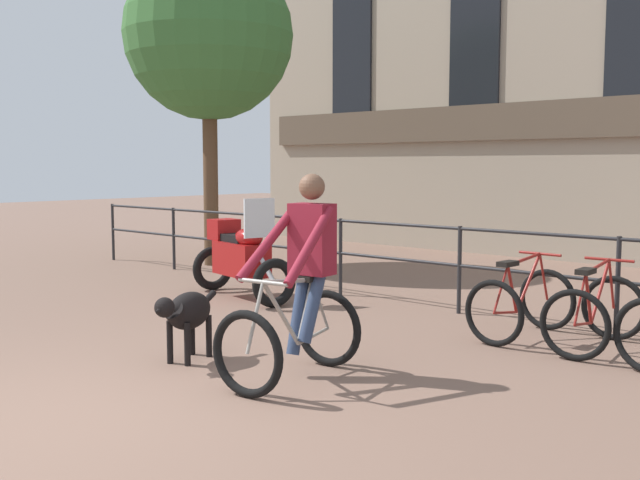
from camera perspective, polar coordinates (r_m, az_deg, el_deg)
The scene contains 8 objects.
ground_plane at distance 5.61m, azimuth -19.82°, elevation -13.02°, with size 60.00×60.00×0.00m, color #7A5B4C.
canal_railing at distance 9.04m, azimuth 10.59°, elevation -1.11°, with size 15.05×0.05×1.05m.
cyclist_with_bike at distance 6.21m, azimuth -1.53°, elevation -3.59°, with size 0.84×1.25×1.70m.
dog at distance 6.87m, azimuth -10.13°, elevation -5.45°, with size 0.44×0.90×0.64m.
parked_motorcycle at distance 9.99m, azimuth -6.06°, elevation -1.25°, with size 1.84×0.97×1.35m.
parked_bicycle_near_lamp at distance 7.96m, azimuth 15.11°, elevation -4.68°, with size 0.71×1.14×0.86m.
parked_bicycle_mid_left at distance 7.65m, azimuth 20.22°, elevation -5.26°, with size 0.72×1.14×0.86m.
tree_canalside_left at distance 13.53m, azimuth -8.49°, elevation 15.12°, with size 2.93×2.93×5.47m.
Camera 1 is at (4.74, -2.42, 1.77)m, focal length 42.00 mm.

